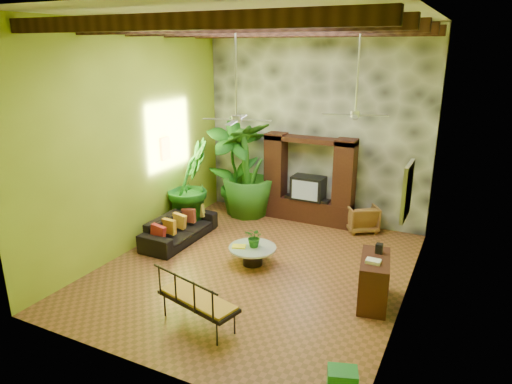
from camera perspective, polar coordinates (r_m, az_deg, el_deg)
The scene contains 23 objects.
ground at distance 9.77m, azimuth -0.03°, elevation -9.51°, with size 7.00×7.00×0.00m, color brown.
ceiling at distance 8.70m, azimuth -0.03°, elevation 21.21°, with size 6.00×7.00×0.02m, color silver.
back_wall at distance 12.09m, azimuth 7.43°, elevation 8.18°, with size 6.00×0.02×5.00m, color olive.
left_wall at distance 10.56m, azimuth -14.87°, elevation 6.37°, with size 0.02×7.00×5.00m, color olive.
right_wall at distance 8.07m, azimuth 19.44°, elevation 2.58°, with size 0.02×7.00×5.00m, color olive.
stone_accent_wall at distance 12.03m, azimuth 7.34°, elevation 8.14°, with size 5.98×0.10×4.98m, color #36373E.
ceiling_beams at distance 8.69m, azimuth -0.03°, elevation 19.76°, with size 5.95×5.36×0.22m.
entertainment_center at distance 12.10m, azimuth 6.58°, elevation 0.75°, with size 2.40×0.55×2.30m.
ceiling_fan_front at distance 8.49m, azimuth -2.48°, elevation 10.48°, with size 1.28×1.28×1.86m.
ceiling_fan_back at distance 9.32m, azimuth 12.36°, elevation 10.74°, with size 1.28×1.28×1.86m.
wall_art_mask at distance 11.37m, azimuth -11.28°, elevation 5.34°, with size 0.06×0.32×0.55m, color #F6A31D.
wall_art_painting at distance 7.56m, azimuth 18.38°, elevation 0.11°, with size 0.06×0.70×0.90m, color #235682.
sofa at distance 11.13m, azimuth -9.53°, elevation -4.45°, with size 2.17×0.85×0.63m, color black.
wicker_armchair at distance 11.85m, azimuth 13.03°, elevation -3.15°, with size 0.73×0.75×0.68m, color olive.
tall_plant_a at distance 12.43m, azimuth -2.82°, elevation 3.12°, with size 1.41×0.96×2.69m, color #1D5D18.
tall_plant_b at distance 11.72m, azimuth -8.32°, elevation 1.00°, with size 1.25×1.01×2.27m, color #175717.
tall_plant_c at distance 12.36m, azimuth -1.05°, elevation 2.83°, with size 1.45×1.45×2.59m, color #29651A.
coffee_table at distance 9.84m, azimuth -0.44°, elevation -7.65°, with size 1.02×1.02×0.40m.
centerpiece_plant at distance 9.70m, azimuth -0.15°, elevation -5.68°, with size 0.39×0.34×0.44m, color #1C5917.
yellow_tray at distance 9.77m, azimuth -2.15°, elevation -6.82°, with size 0.29×0.20×0.03m, color #F8FF1B.
iron_bench at distance 7.72m, azimuth -7.61°, elevation -13.05°, with size 1.58×0.90×0.57m.
side_console at distance 8.64m, azimuth 14.50°, elevation -10.68°, with size 0.50×1.11×0.89m, color #3D1E13.
green_bin at distance 6.74m, azimuth 10.73°, elevation -22.20°, with size 0.40×0.30×0.35m, color #20782D.
Camera 1 is at (3.86, -7.78, 4.47)m, focal length 32.00 mm.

